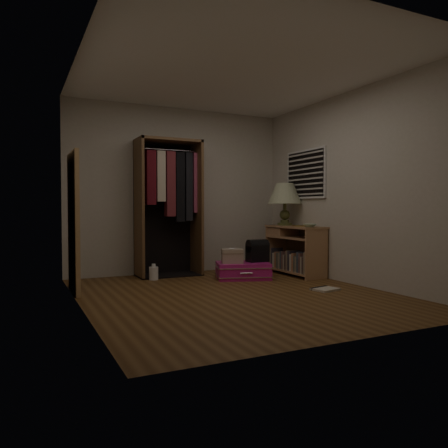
{
  "coord_description": "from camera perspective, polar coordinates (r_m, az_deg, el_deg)",
  "views": [
    {
      "loc": [
        -2.34,
        -4.56,
        1.01
      ],
      "look_at": [
        0.3,
        0.95,
        0.8
      ],
      "focal_mm": 35.0,
      "sensor_mm": 36.0,
      "label": 1
    }
  ],
  "objects": [
    {
      "name": "black_bag",
      "position": [
        6.45,
        4.39,
        -3.44
      ],
      "size": [
        0.31,
        0.21,
        0.33
      ],
      "rotation": [
        0.0,
        0.0,
        -0.03
      ],
      "color": "black",
      "rests_on": "pink_suitcase"
    },
    {
      "name": "open_wardrobe",
      "position": [
        6.68,
        -7.11,
        3.7
      ],
      "size": [
        0.98,
        0.5,
        2.05
      ],
      "color": "brown",
      "rests_on": "ground"
    },
    {
      "name": "console_bookshelf",
      "position": [
        6.84,
        9.05,
        -3.25
      ],
      "size": [
        0.42,
        1.12,
        0.75
      ],
      "color": "#AA7A52",
      "rests_on": "ground"
    },
    {
      "name": "table_lamp",
      "position": [
        7.03,
        7.95,
        3.83
      ],
      "size": [
        0.65,
        0.65,
        0.67
      ],
      "rotation": [
        0.0,
        0.0,
        0.24
      ],
      "color": "#464D25",
      "rests_on": "console_bookshelf"
    },
    {
      "name": "ceramic_bowl",
      "position": [
        6.41,
        11.13,
        -0.19
      ],
      "size": [
        0.23,
        0.23,
        0.04
      ],
      "primitive_type": "imported",
      "rotation": [
        0.0,
        0.0,
        -0.33
      ],
      "color": "#B8D9B5",
      "rests_on": "console_bookshelf"
    },
    {
      "name": "pink_suitcase",
      "position": [
        6.37,
        2.48,
        -6.09
      ],
      "size": [
        0.9,
        0.76,
        0.23
      ],
      "rotation": [
        0.0,
        0.0,
        -0.32
      ],
      "color": "#BE1779",
      "rests_on": "ground"
    },
    {
      "name": "floor_book",
      "position": [
        5.64,
        12.96,
        -8.27
      ],
      "size": [
        0.35,
        0.3,
        0.03
      ],
      "rotation": [
        0.0,
        0.0,
        0.21
      ],
      "color": "beige",
      "rests_on": "ground"
    },
    {
      "name": "ground",
      "position": [
        5.23,
        1.55,
        -9.18
      ],
      "size": [
        4.0,
        4.0,
        0.0
      ],
      "primitive_type": "plane",
      "color": "#573619",
      "rests_on": "ground"
    },
    {
      "name": "room_walls",
      "position": [
        5.22,
        2.09,
        7.34
      ],
      "size": [
        3.52,
        4.02,
        2.6
      ],
      "color": "beige",
      "rests_on": "ground"
    },
    {
      "name": "train_case",
      "position": [
        6.25,
        1.09,
        -4.21
      ],
      "size": [
        0.36,
        0.3,
        0.22
      ],
      "rotation": [
        0.0,
        0.0,
        -0.36
      ],
      "color": "tan",
      "rests_on": "pink_suitcase"
    },
    {
      "name": "brass_tray",
      "position": [
        6.69,
        9.86,
        -0.23
      ],
      "size": [
        0.29,
        0.29,
        0.01
      ],
      "rotation": [
        0.0,
        0.0,
        -0.29
      ],
      "color": "#B29444",
      "rests_on": "console_bookshelf"
    },
    {
      "name": "floor_mirror",
      "position": [
        5.6,
        -19.04,
        0.22
      ],
      "size": [
        0.06,
        0.8,
        1.7
      ],
      "color": "tan",
      "rests_on": "ground"
    },
    {
      "name": "white_jug",
      "position": [
        6.33,
        -9.17,
        -6.35
      ],
      "size": [
        0.15,
        0.15,
        0.23
      ],
      "rotation": [
        0.0,
        0.0,
        -0.13
      ],
      "color": "white",
      "rests_on": "ground"
    }
  ]
}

